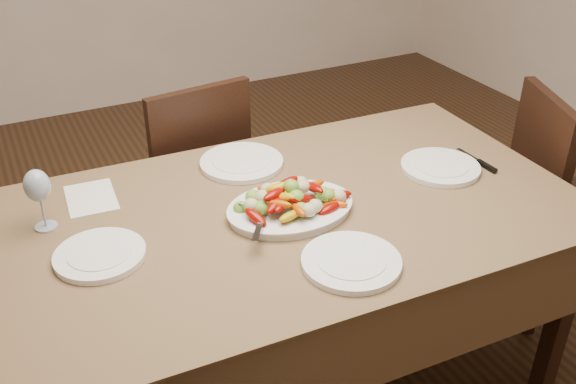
{
  "coord_description": "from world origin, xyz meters",
  "views": [
    {
      "loc": [
        -0.99,
        -1.43,
        1.82
      ],
      "look_at": [
        -0.23,
        0.09,
        0.82
      ],
      "focal_mm": 40.0,
      "sensor_mm": 36.0,
      "label": 1
    }
  ],
  "objects_px": {
    "plate_left": "(100,255)",
    "plate_far": "(242,163)",
    "serving_platter": "(290,210)",
    "chair_right": "(575,207)",
    "dining_table": "(288,303)",
    "chair_far": "(185,179)",
    "wine_glass": "(40,198)",
    "plate_near": "(351,262)",
    "plate_right": "(440,167)"
  },
  "relations": [
    {
      "from": "plate_left",
      "to": "serving_platter",
      "type": "bearing_deg",
      "value": -2.81
    },
    {
      "from": "plate_right",
      "to": "plate_near",
      "type": "height_order",
      "value": "same"
    },
    {
      "from": "dining_table",
      "to": "plate_right",
      "type": "xyz_separation_m",
      "value": [
        0.59,
        -0.0,
        0.39
      ]
    },
    {
      "from": "dining_table",
      "to": "chair_far",
      "type": "height_order",
      "value": "chair_far"
    },
    {
      "from": "chair_far",
      "to": "serving_platter",
      "type": "distance_m",
      "value": 0.89
    },
    {
      "from": "serving_platter",
      "to": "plate_right",
      "type": "bearing_deg",
      "value": 1.86
    },
    {
      "from": "plate_far",
      "to": "wine_glass",
      "type": "bearing_deg",
      "value": -171.26
    },
    {
      "from": "serving_platter",
      "to": "wine_glass",
      "type": "xyz_separation_m",
      "value": [
        -0.69,
        0.25,
        0.09
      ]
    },
    {
      "from": "chair_right",
      "to": "wine_glass",
      "type": "distance_m",
      "value": 1.98
    },
    {
      "from": "dining_table",
      "to": "plate_left",
      "type": "distance_m",
      "value": 0.7
    },
    {
      "from": "plate_left",
      "to": "plate_near",
      "type": "xyz_separation_m",
      "value": [
        0.61,
        -0.34,
        0.0
      ]
    },
    {
      "from": "plate_left",
      "to": "plate_far",
      "type": "relative_size",
      "value": 0.87
    },
    {
      "from": "dining_table",
      "to": "plate_near",
      "type": "bearing_deg",
      "value": -85.45
    },
    {
      "from": "chair_far",
      "to": "wine_glass",
      "type": "bearing_deg",
      "value": 36.71
    },
    {
      "from": "chair_right",
      "to": "plate_left",
      "type": "xyz_separation_m",
      "value": [
        -1.81,
        0.1,
        0.29
      ]
    },
    {
      "from": "dining_table",
      "to": "plate_left",
      "type": "height_order",
      "value": "plate_left"
    },
    {
      "from": "serving_platter",
      "to": "plate_near",
      "type": "distance_m",
      "value": 0.31
    },
    {
      "from": "plate_left",
      "to": "plate_right",
      "type": "relative_size",
      "value": 0.93
    },
    {
      "from": "chair_right",
      "to": "plate_right",
      "type": "xyz_separation_m",
      "value": [
        -0.64,
        0.09,
        0.29
      ]
    },
    {
      "from": "plate_right",
      "to": "plate_near",
      "type": "distance_m",
      "value": 0.65
    },
    {
      "from": "serving_platter",
      "to": "chair_right",
      "type": "bearing_deg",
      "value": -3.19
    },
    {
      "from": "chair_right",
      "to": "plate_near",
      "type": "distance_m",
      "value": 1.26
    },
    {
      "from": "serving_platter",
      "to": "plate_near",
      "type": "bearing_deg",
      "value": -84.33
    },
    {
      "from": "serving_platter",
      "to": "plate_left",
      "type": "height_order",
      "value": "serving_platter"
    },
    {
      "from": "serving_platter",
      "to": "plate_left",
      "type": "relative_size",
      "value": 1.54
    },
    {
      "from": "plate_far",
      "to": "plate_near",
      "type": "distance_m",
      "value": 0.67
    },
    {
      "from": "serving_platter",
      "to": "plate_right",
      "type": "xyz_separation_m",
      "value": [
        0.59,
        0.02,
        -0.0
      ]
    },
    {
      "from": "plate_right",
      "to": "plate_far",
      "type": "relative_size",
      "value": 0.93
    },
    {
      "from": "plate_near",
      "to": "wine_glass",
      "type": "relative_size",
      "value": 1.34
    },
    {
      "from": "serving_platter",
      "to": "plate_right",
      "type": "height_order",
      "value": "serving_platter"
    },
    {
      "from": "chair_right",
      "to": "plate_left",
      "type": "relative_size",
      "value": 3.76
    },
    {
      "from": "dining_table",
      "to": "wine_glass",
      "type": "xyz_separation_m",
      "value": [
        -0.69,
        0.23,
        0.48
      ]
    },
    {
      "from": "plate_far",
      "to": "plate_near",
      "type": "relative_size",
      "value": 1.06
    },
    {
      "from": "chair_far",
      "to": "chair_right",
      "type": "bearing_deg",
      "value": 138.09
    },
    {
      "from": "chair_right",
      "to": "plate_far",
      "type": "bearing_deg",
      "value": 92.59
    },
    {
      "from": "chair_far",
      "to": "plate_near",
      "type": "bearing_deg",
      "value": 88.27
    },
    {
      "from": "plate_left",
      "to": "plate_right",
      "type": "height_order",
      "value": "same"
    },
    {
      "from": "chair_far",
      "to": "chair_right",
      "type": "distance_m",
      "value": 1.59
    },
    {
      "from": "plate_near",
      "to": "chair_right",
      "type": "bearing_deg",
      "value": 11.34
    },
    {
      "from": "plate_near",
      "to": "plate_far",
      "type": "bearing_deg",
      "value": 93.58
    },
    {
      "from": "chair_far",
      "to": "serving_platter",
      "type": "height_order",
      "value": "chair_far"
    },
    {
      "from": "dining_table",
      "to": "plate_left",
      "type": "relative_size",
      "value": 7.29
    },
    {
      "from": "chair_right",
      "to": "serving_platter",
      "type": "xyz_separation_m",
      "value": [
        -1.23,
        0.07,
        0.3
      ]
    },
    {
      "from": "plate_left",
      "to": "plate_far",
      "type": "distance_m",
      "value": 0.65
    },
    {
      "from": "plate_far",
      "to": "plate_near",
      "type": "height_order",
      "value": "same"
    },
    {
      "from": "plate_left",
      "to": "wine_glass",
      "type": "relative_size",
      "value": 1.23
    },
    {
      "from": "plate_near",
      "to": "dining_table",
      "type": "bearing_deg",
      "value": 94.55
    },
    {
      "from": "plate_far",
      "to": "chair_far",
      "type": "bearing_deg",
      "value": 98.21
    },
    {
      "from": "chair_right",
      "to": "plate_far",
      "type": "relative_size",
      "value": 3.26
    },
    {
      "from": "chair_right",
      "to": "wine_glass",
      "type": "relative_size",
      "value": 4.64
    }
  ]
}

